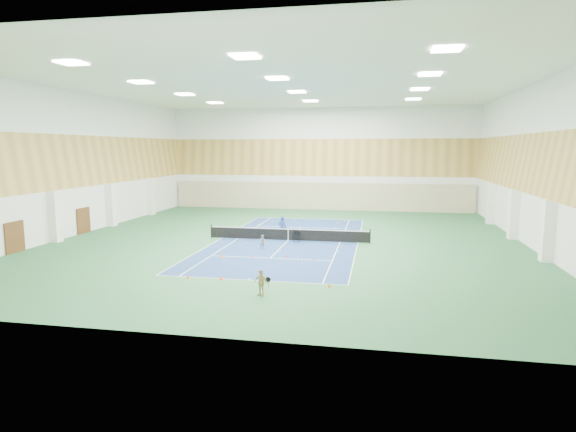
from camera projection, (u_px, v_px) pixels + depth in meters
The scene contains 22 objects.
ground at pixel (288, 240), 38.15m from camera, with size 40.00×40.00×0.00m, color #285E37.
room_shell at pixel (288, 164), 37.31m from camera, with size 36.00×40.00×12.00m, color white, non-canonical shape.
wood_cladding at pixel (288, 138), 37.04m from camera, with size 36.00×40.00×8.00m, color tan, non-canonical shape.
ceiling_light_grid at pixel (288, 86), 36.49m from camera, with size 21.40×25.40×0.06m, color white, non-canonical shape.
court_surface at pixel (288, 240), 38.15m from camera, with size 10.97×23.77×0.01m, color navy.
tennis_balls_scatter at pixel (288, 240), 38.14m from camera, with size 10.57×22.77×0.07m, color yellow, non-canonical shape.
tennis_net at pixel (288, 234), 38.07m from camera, with size 12.80×0.10×1.10m, color black, non-canonical shape.
back_curtain at pixel (319, 196), 57.14m from camera, with size 35.40×0.16×3.20m, color #C6B793.
door_left_a at pixel (15, 237), 33.51m from camera, with size 0.08×1.80×2.20m, color #593319.
door_left_b at pixel (84, 220), 41.30m from camera, with size 0.08×1.80×2.20m, color #593319.
coach at pixel (282, 227), 38.71m from camera, with size 0.67×0.44×1.85m, color navy.
child_court at pixel (263, 242), 34.97m from camera, with size 0.49×0.39×1.02m, color gray.
child_apron at pixel (261, 283), 23.76m from camera, with size 0.77×0.32×1.31m, color tan.
ball_cart at pixel (297, 237), 37.36m from camera, with size 0.51×0.51×0.89m, color black, non-canonical shape.
cone_svc_a at pixel (223, 256), 32.04m from camera, with size 0.23×0.23×0.25m, color #FF640D.
cone_svc_b at pixel (252, 256), 32.12m from camera, with size 0.18×0.18×0.20m, color #FF640D.
cone_svc_c at pixel (286, 256), 32.14m from camera, with size 0.18×0.18×0.20m, color red.
cone_svc_d at pixel (314, 259), 31.32m from camera, with size 0.18×0.18×0.20m, color #F24B0C.
cone_base_a at pixel (188, 277), 26.92m from camera, with size 0.17×0.17×0.19m, color #F63F0C.
cone_base_b at pixel (221, 278), 26.64m from camera, with size 0.23×0.23×0.25m, color #FF460D.
cone_base_c at pixel (264, 278), 26.74m from camera, with size 0.19×0.19×0.21m, color #FF490D.
cone_base_d at pixel (329, 285), 25.18m from camera, with size 0.22×0.22×0.24m, color orange.
Camera 1 is at (6.96, -36.86, 7.23)m, focal length 30.00 mm.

